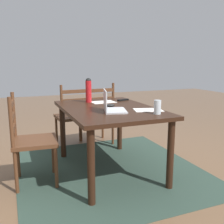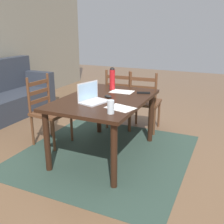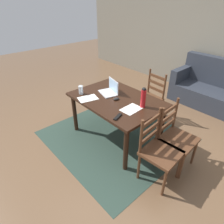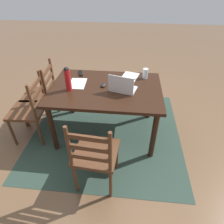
% 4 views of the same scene
% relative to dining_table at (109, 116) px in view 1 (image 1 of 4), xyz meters
% --- Properties ---
extents(ground_plane, '(14.00, 14.00, 0.00)m').
position_rel_dining_table_xyz_m(ground_plane, '(0.00, 0.00, -0.66)').
color(ground_plane, brown).
extents(area_rug, '(2.15, 2.08, 0.01)m').
position_rel_dining_table_xyz_m(area_rug, '(0.00, 0.00, -0.65)').
color(area_rug, '#2D4238').
rests_on(area_rug, ground).
extents(dining_table, '(1.43, 0.98, 0.75)m').
position_rel_dining_table_xyz_m(dining_table, '(0.00, 0.00, 0.00)').
color(dining_table, black).
rests_on(dining_table, ground).
extents(chair_right_far, '(0.47, 0.47, 0.95)m').
position_rel_dining_table_xyz_m(chair_right_far, '(1.00, 0.19, -0.19)').
color(chair_right_far, '#56331E').
rests_on(chair_right_far, ground).
extents(chair_right_near, '(0.47, 0.47, 0.95)m').
position_rel_dining_table_xyz_m(chair_right_near, '(1.00, -0.20, -0.19)').
color(chair_right_near, '#56331E').
rests_on(chair_right_near, ground).
extents(chair_far_head, '(0.47, 0.47, 0.95)m').
position_rel_dining_table_xyz_m(chair_far_head, '(0.00, 0.86, -0.19)').
color(chair_far_head, '#56331E').
rests_on(chair_far_head, ground).
extents(laptop, '(0.37, 0.30, 0.23)m').
position_rel_dining_table_xyz_m(laptop, '(-0.21, 0.06, 0.15)').
color(laptop, silver).
rests_on(laptop, dining_table).
extents(water_bottle, '(0.07, 0.07, 0.31)m').
position_rel_dining_table_xyz_m(water_bottle, '(0.45, 0.10, 0.25)').
color(water_bottle, red).
rests_on(water_bottle, dining_table).
extents(drinking_glass, '(0.07, 0.07, 0.14)m').
position_rel_dining_table_xyz_m(drinking_glass, '(-0.51, -0.32, 0.16)').
color(drinking_glass, silver).
rests_on(drinking_glass, dining_table).
extents(computer_mouse, '(0.08, 0.11, 0.03)m').
position_rel_dining_table_xyz_m(computer_mouse, '(0.03, -0.03, 0.11)').
color(computer_mouse, black).
rests_on(computer_mouse, dining_table).
extents(tv_remote, '(0.09, 0.18, 0.02)m').
position_rel_dining_table_xyz_m(tv_remote, '(0.41, -0.36, 0.10)').
color(tv_remote, black).
rests_on(tv_remote, dining_table).
extents(paper_stack_left, '(0.28, 0.34, 0.00)m').
position_rel_dining_table_xyz_m(paper_stack_left, '(-0.30, -0.34, 0.10)').
color(paper_stack_left, white).
rests_on(paper_stack_left, dining_table).
extents(paper_stack_right, '(0.22, 0.30, 0.00)m').
position_rel_dining_table_xyz_m(paper_stack_right, '(0.38, -0.07, 0.10)').
color(paper_stack_right, white).
rests_on(paper_stack_right, dining_table).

